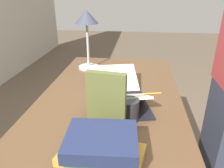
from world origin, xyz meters
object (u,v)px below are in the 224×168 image
(book_stack_tall, at_px, (102,147))
(coffee_mug, at_px, (129,110))
(open_book, at_px, (115,91))
(reading_lamp, at_px, (87,25))
(book_standing_upright, at_px, (106,100))
(pencil, at_px, (149,94))

(book_stack_tall, bearing_deg, coffee_mug, -17.26)
(open_book, height_order, reading_lamp, reading_lamp)
(book_stack_tall, distance_m, reading_lamp, 1.01)
(book_standing_upright, xyz_separation_m, pencil, (0.34, -0.20, -0.12))
(open_book, relative_size, book_standing_upright, 2.36)
(open_book, xyz_separation_m, reading_lamp, (0.44, 0.25, 0.30))
(book_stack_tall, xyz_separation_m, pencil, (0.55, -0.19, -0.05))
(book_standing_upright, distance_m, reading_lamp, 0.80)
(coffee_mug, xyz_separation_m, pencil, (0.28, -0.10, -0.05))
(coffee_mug, relative_size, pencil, 0.87)
(reading_lamp, distance_m, coffee_mug, 0.80)
(book_standing_upright, distance_m, coffee_mug, 0.14)
(book_standing_upright, relative_size, reading_lamp, 0.60)
(book_stack_tall, xyz_separation_m, book_standing_upright, (0.21, 0.01, 0.08))
(open_book, relative_size, pencil, 4.24)
(book_stack_tall, relative_size, coffee_mug, 2.61)
(open_book, distance_m, pencil, 0.20)
(pencil, bearing_deg, reading_lamp, 48.42)
(book_stack_tall, height_order, coffee_mug, same)
(open_book, distance_m, book_stack_tall, 0.50)
(open_book, height_order, pencil, open_book)
(book_standing_upright, relative_size, pencil, 1.80)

